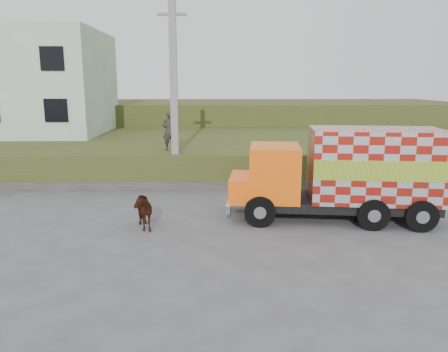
{
  "coord_description": "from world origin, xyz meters",
  "views": [
    {
      "loc": [
        0.65,
        -14.01,
        4.48
      ],
      "look_at": [
        1.01,
        0.9,
        1.3
      ],
      "focal_mm": 35.0,
      "sensor_mm": 36.0,
      "label": 1
    }
  ],
  "objects_px": {
    "utility_pole": "(174,93)",
    "cow": "(140,209)",
    "pedestrian": "(169,131)",
    "cargo_truck": "(345,173)"
  },
  "relations": [
    {
      "from": "cow",
      "to": "pedestrian",
      "type": "relative_size",
      "value": 0.83
    },
    {
      "from": "cargo_truck",
      "to": "pedestrian",
      "type": "bearing_deg",
      "value": 144.92
    },
    {
      "from": "cargo_truck",
      "to": "pedestrian",
      "type": "distance_m",
      "value": 8.53
    },
    {
      "from": "cow",
      "to": "cargo_truck",
      "type": "bearing_deg",
      "value": -15.24
    },
    {
      "from": "cargo_truck",
      "to": "cow",
      "type": "xyz_separation_m",
      "value": [
        -6.63,
        -0.76,
        -0.95
      ]
    },
    {
      "from": "cow",
      "to": "pedestrian",
      "type": "height_order",
      "value": "pedestrian"
    },
    {
      "from": "cow",
      "to": "pedestrian",
      "type": "bearing_deg",
      "value": 65.39
    },
    {
      "from": "utility_pole",
      "to": "cow",
      "type": "xyz_separation_m",
      "value": [
        -0.65,
        -5.41,
        -3.45
      ]
    },
    {
      "from": "utility_pole",
      "to": "pedestrian",
      "type": "bearing_deg",
      "value": 108.19
    },
    {
      "from": "cow",
      "to": "pedestrian",
      "type": "xyz_separation_m",
      "value": [
        0.31,
        6.44,
        1.77
      ]
    }
  ]
}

